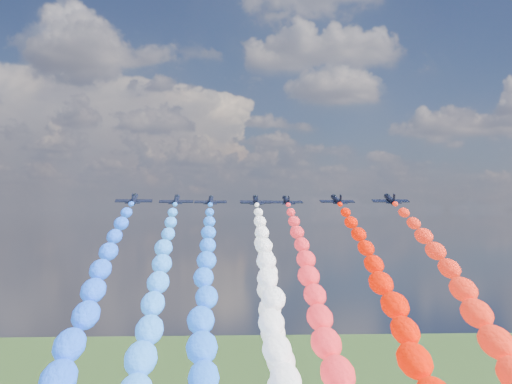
{
  "coord_description": "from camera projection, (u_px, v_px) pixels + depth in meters",
  "views": [
    {
      "loc": [
        -7.92,
        -160.69,
        106.25
      ],
      "look_at": [
        0.0,
        4.0,
        110.78
      ],
      "focal_mm": 46.21,
      "sensor_mm": 36.0,
      "label": 1
    }
  ],
  "objects": [
    {
      "name": "jet_1",
      "position": [
        176.0,
        200.0,
        165.44
      ],
      "size": [
        8.51,
        11.68,
        5.1
      ],
      "primitive_type": null,
      "rotation": [
        0.24,
        0.0,
        0.0
      ],
      "color": "black"
    },
    {
      "name": "jet_0",
      "position": [
        134.0,
        199.0,
        153.38
      ],
      "size": [
        9.07,
        12.08,
        5.1
      ],
      "primitive_type": null,
      "rotation": [
        0.24,
        0.0,
        0.05
      ],
      "color": "black"
    },
    {
      "name": "trail_4",
      "position": [
        268.0,
        293.0,
        133.56
      ],
      "size": [
        5.54,
        97.96,
        41.84
      ],
      "primitive_type": null,
      "color": "white"
    },
    {
      "name": "trail_7",
      "position": [
        472.0,
        316.0,
        103.83
      ],
      "size": [
        5.54,
        97.96,
        41.84
      ],
      "primitive_type": null,
      "color": "red"
    },
    {
      "name": "jet_3",
      "position": [
        256.0,
        200.0,
        171.86
      ],
      "size": [
        8.87,
        11.93,
        5.1
      ],
      "primitive_type": null,
      "rotation": [
        0.24,
        0.0,
        0.03
      ],
      "color": "black"
    },
    {
      "name": "jet_4",
      "position": [
        256.0,
        201.0,
        184.92
      ],
      "size": [
        8.97,
        12.01,
        5.1
      ],
      "primitive_type": null,
      "rotation": [
        0.24,
        0.0,
        -0.04
      ],
      "color": "black"
    },
    {
      "name": "jet_7",
      "position": [
        390.0,
        199.0,
        155.19
      ],
      "size": [
        8.76,
        11.86,
        5.1
      ],
      "primitive_type": null,
      "rotation": [
        0.24,
        0.0,
        -0.02
      ],
      "color": "black"
    },
    {
      "name": "trail_5",
      "position": [
        312.0,
        298.0,
        125.28
      ],
      "size": [
        5.54,
        97.96,
        41.84
      ],
      "primitive_type": null,
      "color": "#F9232E"
    },
    {
      "name": "trail_6",
      "position": [
        388.0,
        308.0,
        112.85
      ],
      "size": [
        5.54,
        97.96,
        41.84
      ],
      "primitive_type": null,
      "color": "#EB1300"
    },
    {
      "name": "jet_2",
      "position": [
        211.0,
        200.0,
        173.51
      ],
      "size": [
        8.75,
        11.85,
        5.1
      ],
      "primitive_type": null,
      "rotation": [
        0.24,
        0.0,
        -0.02
      ],
      "color": "black"
    },
    {
      "name": "trail_3",
      "position": [
        269.0,
        301.0,
        120.49
      ],
      "size": [
        5.54,
        97.96,
        41.84
      ],
      "primitive_type": null,
      "color": "white"
    },
    {
      "name": "trail_1",
      "position": [
        155.0,
        307.0,
        114.07
      ],
      "size": [
        5.54,
        97.96,
        41.84
      ],
      "primitive_type": null,
      "color": "#2A81FF"
    },
    {
      "name": "jet_6",
      "position": [
        337.0,
        200.0,
        164.21
      ],
      "size": [
        9.27,
        12.21,
        5.1
      ],
      "primitive_type": null,
      "rotation": [
        0.24,
        0.0,
        0.07
      ],
      "color": "black"
    },
    {
      "name": "jet_5",
      "position": [
        287.0,
        201.0,
        176.64
      ],
      "size": [
        9.1,
        12.1,
        5.1
      ],
      "primitive_type": null,
      "rotation": [
        0.24,
        0.0,
        0.05
      ],
      "color": "black"
    },
    {
      "name": "trail_2",
      "position": [
        205.0,
        300.0,
        122.15
      ],
      "size": [
        5.54,
        97.96,
        41.84
      ],
      "primitive_type": null,
      "color": "blue"
    },
    {
      "name": "trail_0",
      "position": [
        88.0,
        318.0,
        102.02
      ],
      "size": [
        5.54,
        97.96,
        41.84
      ],
      "primitive_type": null,
      "color": "#1B56FD"
    }
  ]
}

